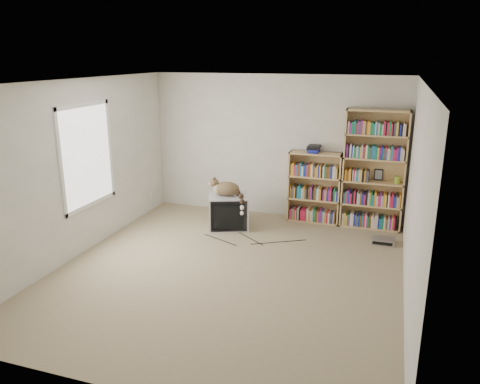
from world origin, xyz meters
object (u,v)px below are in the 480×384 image
(bookcase_tall, at_px, (374,173))
(bookcase_short, at_px, (314,190))
(dvd_player, at_px, (383,241))
(cat, at_px, (229,191))
(crt_tv, at_px, (228,211))

(bookcase_tall, distance_m, bookcase_short, 1.03)
(bookcase_short, relative_size, dvd_player, 3.51)
(cat, height_order, bookcase_tall, bookcase_tall)
(bookcase_short, xyz_separation_m, dvd_player, (1.20, -0.68, -0.52))
(crt_tv, xyz_separation_m, bookcase_tall, (2.28, 0.75, 0.65))
(crt_tv, relative_size, dvd_player, 2.36)
(crt_tv, distance_m, dvd_player, 2.53)
(crt_tv, bearing_deg, dvd_player, -19.94)
(crt_tv, xyz_separation_m, cat, (0.04, -0.08, 0.37))
(crt_tv, xyz_separation_m, dvd_player, (2.52, 0.07, -0.24))
(bookcase_tall, xyz_separation_m, bookcase_short, (-0.96, 0.00, -0.38))
(bookcase_tall, bearing_deg, crt_tv, -161.71)
(crt_tv, bearing_deg, bookcase_short, 8.27)
(crt_tv, bearing_deg, bookcase_tall, -3.20)
(cat, bearing_deg, crt_tv, 105.53)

